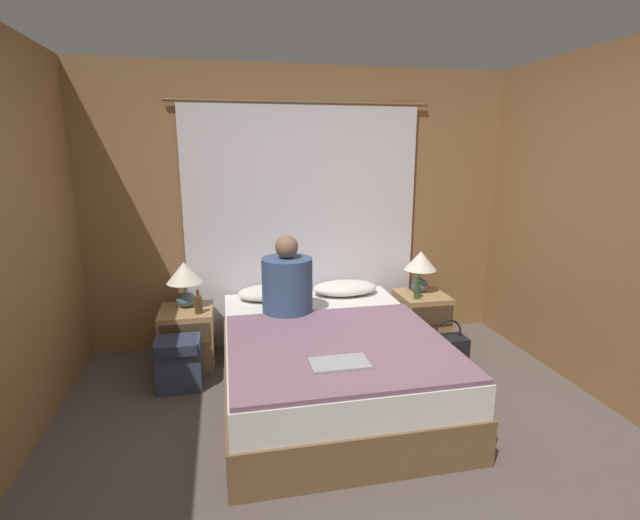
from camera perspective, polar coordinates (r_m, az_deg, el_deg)
The scene contains 17 objects.
ground_plane at distance 2.94m, azimuth 4.98°, elevation -23.95°, with size 16.00×16.00×0.00m, color #564C47.
wall_back at distance 4.29m, azimuth -2.24°, elevation 6.29°, with size 3.94×0.06×2.50m.
curtain_panel at distance 4.25m, azimuth -2.08°, elevation 4.08°, with size 2.31×0.02×2.19m.
bed at distance 3.51m, azimuth 1.03°, elevation -12.46°, with size 1.51×2.02×0.51m.
nightstand_left at distance 4.11m, azimuth -15.96°, elevation -9.07°, with size 0.43×0.47×0.49m.
nightstand_right at distance 4.46m, azimuth 12.35°, elevation -7.08°, with size 0.43×0.47×0.49m.
lamp_left at distance 4.03m, azimuth -16.34°, elevation -2.04°, with size 0.30×0.30×0.39m.
lamp_right at distance 4.38m, azimuth 12.27°, elevation -0.58°, with size 0.30×0.30×0.39m.
pillow_left at distance 4.08m, azimuth -5.99°, elevation -3.98°, with size 0.59×0.35×0.12m.
pillow_right at distance 4.19m, azimuth 3.08°, elevation -3.45°, with size 0.59×0.35×0.12m.
blanket_on_bed at distance 3.12m, azimuth 2.33°, elevation -10.41°, with size 1.45×1.33×0.03m.
person_left_in_bed at distance 3.65m, azimuth -4.06°, elevation -2.89°, with size 0.40×0.40×0.64m.
beer_bottle_on_left_stand at distance 3.89m, azimuth -14.75°, elevation -5.28°, with size 0.06×0.06×0.20m.
beer_bottle_on_right_stand at distance 4.22m, azimuth 11.86°, elevation -3.47°, with size 0.06×0.06×0.23m.
laptop_on_bed at distance 2.82m, azimuth 2.40°, elevation -12.59°, with size 0.35×0.20×0.02m.
backpack_on_floor at distance 3.74m, azimuth -16.98°, elevation -11.77°, with size 0.33×0.27×0.40m.
handbag_on_floor at distance 4.11m, azimuth 15.32°, elevation -10.67°, with size 0.32×0.20×0.41m.
Camera 1 is at (-0.70, -2.23, 1.78)m, focal length 26.00 mm.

